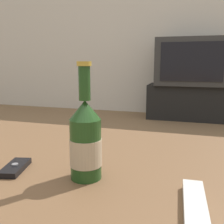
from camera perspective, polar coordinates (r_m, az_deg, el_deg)
name	(u,v)px	position (r m, az deg, el deg)	size (l,w,h in m)	color
back_wall	(171,15)	(3.70, 12.63, 19.92)	(8.00, 0.05, 2.60)	beige
coffee_table	(70,180)	(0.75, -9.14, -14.49)	(1.39, 0.75, 0.44)	brown
tv_stand	(189,102)	(3.39, 16.48, 2.10)	(1.01, 0.41, 0.42)	black
television	(192,62)	(3.35, 16.94, 10.41)	(0.83, 0.53, 0.56)	#2D2D2D
beer_bottle	(86,140)	(0.60, -5.78, -6.19)	(0.07, 0.07, 0.27)	#1E4219
cell_phone	(15,168)	(0.71, -20.33, -11.27)	(0.07, 0.11, 0.02)	black
remote_control	(195,206)	(0.53, 17.59, -18.85)	(0.05, 0.17, 0.02)	beige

